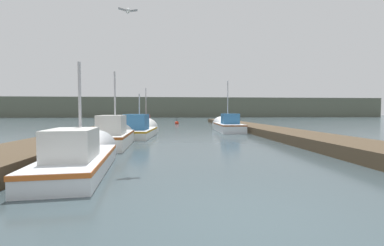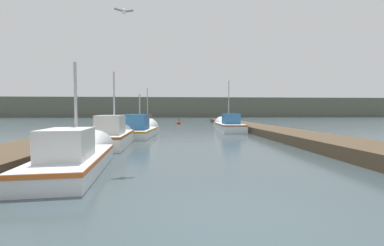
{
  "view_description": "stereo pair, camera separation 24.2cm",
  "coord_description": "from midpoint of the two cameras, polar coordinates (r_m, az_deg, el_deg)",
  "views": [
    {
      "loc": [
        -1.09,
        -3.49,
        1.63
      ],
      "look_at": [
        0.19,
        12.53,
        0.9
      ],
      "focal_mm": 24.0,
      "sensor_mm": 36.0,
      "label": 1
    },
    {
      "loc": [
        -0.84,
        -3.5,
        1.63
      ],
      "look_at": [
        0.19,
        12.53,
        0.9
      ],
      "focal_mm": 24.0,
      "sensor_mm": 36.0,
      "label": 2
    }
  ],
  "objects": [
    {
      "name": "seagull_lead",
      "position": [
        8.5,
        -14.9,
        22.96
      ],
      "size": [
        0.56,
        0.3,
        0.12
      ],
      "rotation": [
        0.0,
        0.0,
        3.34
      ],
      "color": "white"
    },
    {
      "name": "fishing_boat_1",
      "position": [
        13.03,
        -17.06,
        -2.57
      ],
      "size": [
        1.57,
        5.26,
        3.86
      ],
      "rotation": [
        0.0,
        0.0,
        0.04
      ],
      "color": "silver",
      "rests_on": "ground_plane"
    },
    {
      "name": "dock_right",
      "position": [
        20.7,
        14.68,
        -1.34
      ],
      "size": [
        2.57,
        40.0,
        0.49
      ],
      "color": "#4C3D2B",
      "rests_on": "ground_plane"
    },
    {
      "name": "ground_plane",
      "position": [
        3.97,
        10.66,
        -21.63
      ],
      "size": [
        200.0,
        200.0,
        0.0
      ],
      "color": "#38474C"
    },
    {
      "name": "fishing_boat_2",
      "position": [
        17.55,
        -11.7,
        -1.39
      ],
      "size": [
        2.16,
        5.87,
        3.36
      ],
      "rotation": [
        0.0,
        0.0,
        -0.07
      ],
      "color": "silver",
      "rests_on": "ground_plane"
    },
    {
      "name": "fishing_boat_4",
      "position": [
        26.38,
        -10.4,
        -0.15
      ],
      "size": [
        1.42,
        5.47,
        4.33
      ],
      "rotation": [
        0.0,
        0.0,
        0.01
      ],
      "color": "silver",
      "rests_on": "ground_plane"
    },
    {
      "name": "mooring_piling_0",
      "position": [
        25.84,
        8.0,
        0.18
      ],
      "size": [
        0.28,
        0.28,
        1.1
      ],
      "color": "#473523",
      "rests_on": "ground_plane"
    },
    {
      "name": "dock_left",
      "position": [
        20.15,
        -18.6,
        -1.49
      ],
      "size": [
        2.57,
        40.0,
        0.49
      ],
      "color": "#4C3D2B",
      "rests_on": "ground_plane"
    },
    {
      "name": "fishing_boat_0",
      "position": [
        8.03,
        -23.95,
        -6.66
      ],
      "size": [
        1.94,
        5.09,
        3.44
      ],
      "rotation": [
        0.0,
        0.0,
        0.1
      ],
      "color": "silver",
      "rests_on": "ground_plane"
    },
    {
      "name": "channel_buoy",
      "position": [
        32.9,
        -3.61,
        -0.01
      ],
      "size": [
        0.49,
        0.49,
        0.99
      ],
      "color": "red",
      "rests_on": "ground_plane"
    },
    {
      "name": "fishing_boat_3",
      "position": [
        21.78,
        7.35,
        -0.56
      ],
      "size": [
        1.9,
        6.29,
        4.63
      ],
      "rotation": [
        0.0,
        0.0,
        -0.03
      ],
      "color": "silver",
      "rests_on": "ground_plane"
    },
    {
      "name": "mooring_piling_1",
      "position": [
        29.55,
        -11.33,
        0.3
      ],
      "size": [
        0.35,
        0.35,
        0.95
      ],
      "color": "#473523",
      "rests_on": "ground_plane"
    },
    {
      "name": "distant_shore_ridge",
      "position": [
        78.41,
        -3.86,
        3.41
      ],
      "size": [
        120.0,
        16.0,
        5.55
      ],
      "color": "#565B4C",
      "rests_on": "ground_plane"
    }
  ]
}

